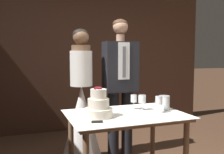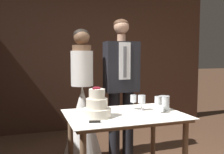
% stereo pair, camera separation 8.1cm
% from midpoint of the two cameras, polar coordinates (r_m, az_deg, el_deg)
% --- Properties ---
extents(wall_back, '(4.91, 0.12, 2.83)m').
position_cam_midpoint_polar(wall_back, '(4.71, -6.81, 5.46)').
color(wall_back, '#382116').
rests_on(wall_back, ground_plane).
extents(cake_table, '(1.18, 0.83, 0.78)m').
position_cam_midpoint_polar(cake_table, '(2.57, 2.24, -10.57)').
color(cake_table, '#8E6B4C').
rests_on(cake_table, ground_plane).
extents(tiered_cake, '(0.27, 0.27, 0.29)m').
position_cam_midpoint_polar(tiered_cake, '(2.39, -4.08, -6.72)').
color(tiered_cake, silver).
rests_on(tiered_cake, cake_table).
extents(cake_knife, '(0.40, 0.13, 0.02)m').
position_cam_midpoint_polar(cake_knife, '(2.22, -2.56, -10.20)').
color(cake_knife, silver).
rests_on(cake_knife, cake_table).
extents(wine_glass_near, '(0.08, 0.08, 0.16)m').
position_cam_midpoint_polar(wine_glass_near, '(2.70, 6.05, -5.21)').
color(wine_glass_near, silver).
rests_on(wine_glass_near, cake_table).
extents(wine_glass_middle, '(0.07, 0.07, 0.16)m').
position_cam_midpoint_polar(wine_glass_middle, '(2.75, 4.15, -5.11)').
color(wine_glass_middle, silver).
rests_on(wine_glass_middle, cake_table).
extents(wine_glass_far, '(0.07, 0.07, 0.17)m').
position_cam_midpoint_polar(wine_glass_far, '(2.59, 9.79, -5.48)').
color(wine_glass_far, silver).
rests_on(wine_glass_far, cake_table).
extents(hurricane_candle, '(0.11, 0.11, 0.16)m').
position_cam_midpoint_polar(hurricane_candle, '(2.75, 11.03, -5.90)').
color(hurricane_candle, silver).
rests_on(hurricane_candle, cake_table).
extents(bride, '(0.54, 0.54, 1.70)m').
position_cam_midpoint_polar(bride, '(3.25, -7.66, -8.35)').
color(bride, white).
rests_on(bride, ground_plane).
extents(groom, '(0.45, 0.25, 1.85)m').
position_cam_midpoint_polar(groom, '(3.34, 1.21, -0.79)').
color(groom, black).
rests_on(groom, ground_plane).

